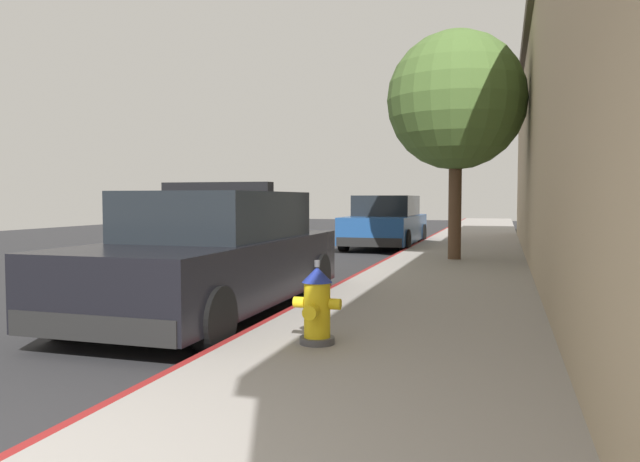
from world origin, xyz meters
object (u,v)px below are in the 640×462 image
(parked_car_silver_ahead, at_px, (386,223))
(fire_hydrant, at_px, (317,305))
(police_cruiser, at_px, (215,256))
(street_tree, at_px, (456,101))

(parked_car_silver_ahead, xyz_separation_m, fire_hydrant, (1.78, -12.73, -0.23))
(police_cruiser, height_order, parked_car_silver_ahead, police_cruiser)
(parked_car_silver_ahead, bearing_deg, fire_hydrant, -82.05)
(parked_car_silver_ahead, bearing_deg, street_tree, -62.47)
(police_cruiser, height_order, street_tree, street_tree)
(parked_car_silver_ahead, height_order, street_tree, street_tree)
(police_cruiser, xyz_separation_m, fire_hydrant, (1.90, -1.74, -0.24))
(fire_hydrant, distance_m, street_tree, 8.76)
(street_tree, bearing_deg, fire_hydrant, -94.12)
(police_cruiser, distance_m, street_tree, 7.46)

